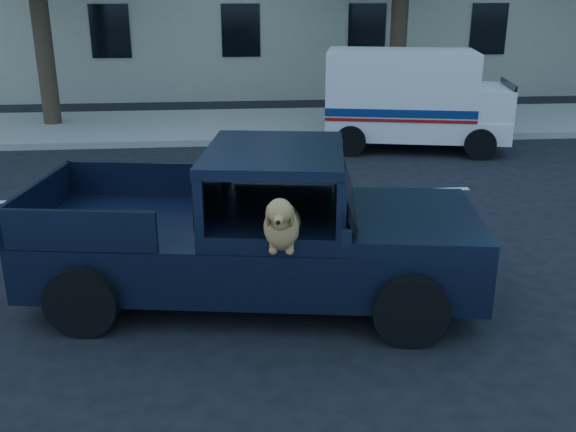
# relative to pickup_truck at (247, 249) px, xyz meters

# --- Properties ---
(ground) EXTENTS (120.00, 120.00, 0.00)m
(ground) POSITION_rel_pickup_truck_xyz_m (-0.66, 0.53, -0.60)
(ground) COLOR black
(ground) RESTS_ON ground
(far_sidewalk) EXTENTS (60.00, 4.00, 0.15)m
(far_sidewalk) POSITION_rel_pickup_truck_xyz_m (-0.66, 9.73, -0.53)
(far_sidewalk) COLOR gray
(far_sidewalk) RESTS_ON ground
(lane_stripes) EXTENTS (21.60, 0.14, 0.01)m
(lane_stripes) POSITION_rel_pickup_truck_xyz_m (1.34, 3.93, -0.60)
(lane_stripes) COLOR silver
(lane_stripes) RESTS_ON ground
(pickup_truck) EXTENTS (5.22, 2.92, 1.78)m
(pickup_truck) POSITION_rel_pickup_truck_xyz_m (0.00, 0.00, 0.00)
(pickup_truck) COLOR black
(pickup_truck) RESTS_ON ground
(mail_truck) EXTENTS (4.24, 2.70, 2.16)m
(mail_truck) POSITION_rel_pickup_truck_xyz_m (3.92, 7.16, 0.34)
(mail_truck) COLOR silver
(mail_truck) RESTS_ON ground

